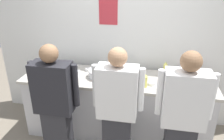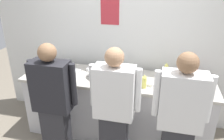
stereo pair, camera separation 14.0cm
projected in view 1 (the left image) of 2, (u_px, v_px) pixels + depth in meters
name	position (u px, v px, depth m)	size (l,w,h in m)	color
wall_back	(123.00, 37.00, 3.36)	(4.16, 0.11, 2.73)	silver
prep_counter	(117.00, 106.00, 3.27)	(2.65, 0.73, 0.92)	silver
chef_near_left	(55.00, 105.00, 2.61)	(0.59, 0.24, 1.58)	#2D2D33
chef_center	(117.00, 110.00, 2.52)	(0.58, 0.24, 1.58)	#2D2D33
chef_far_right	(182.00, 118.00, 2.35)	(0.59, 0.24, 1.60)	#2D2D33
plate_stack_front	(128.00, 79.00, 2.98)	(0.24, 0.24, 0.06)	white
plate_stack_rear	(178.00, 83.00, 2.87)	(0.25, 0.25, 0.07)	white
mixing_bowl_steel	(101.00, 73.00, 3.09)	(0.35, 0.35, 0.11)	#B7BABF
sheet_tray	(61.00, 72.00, 3.22)	(0.47, 0.32, 0.02)	#B7BABF
squeeze_bottle_primary	(145.00, 81.00, 2.80)	(0.06, 0.06, 0.18)	#E5E066
squeeze_bottle_secondary	(165.00, 69.00, 3.13)	(0.06, 0.06, 0.20)	#E5E066
squeeze_bottle_spare	(194.00, 70.00, 3.09)	(0.06, 0.06, 0.21)	red
ramekin_red_sauce	(117.00, 70.00, 3.27)	(0.08, 0.08, 0.04)	white
ramekin_orange_sauce	(88.00, 69.00, 3.30)	(0.09, 0.09, 0.04)	white
ramekin_yellow_sauce	(152.00, 84.00, 2.88)	(0.09, 0.09, 0.04)	white
deli_cup	(131.00, 71.00, 3.21)	(0.09, 0.09, 0.08)	white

